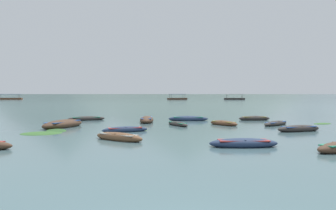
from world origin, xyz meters
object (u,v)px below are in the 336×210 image
object	(u,v)px
rowboat_9	(63,124)
ferry_2	(177,99)
rowboat_7	(243,143)
rowboat_8	(119,137)
rowboat_10	(224,123)
rowboat_13	(147,120)
rowboat_0	(125,130)
rowboat_1	(254,118)
rowboat_4	(188,119)
rowboat_2	(299,129)
rowboat_12	(276,123)
rowboat_3	(86,119)
ferry_1	(10,99)
rowboat_11	(178,124)
ferry_0	(234,99)

from	to	relation	value
rowboat_9	ferry_2	distance (m)	114.60
rowboat_7	rowboat_8	world-z (taller)	rowboat_8
rowboat_10	rowboat_13	xyz separation A→B (m)	(-6.82, 2.78, 0.06)
rowboat_7	rowboat_0	bearing A→B (deg)	137.65
rowboat_1	rowboat_4	bearing A→B (deg)	-174.92
rowboat_10	rowboat_4	bearing A→B (deg)	121.19
rowboat_2	rowboat_10	bearing A→B (deg)	136.23
rowboat_7	ferry_2	size ratio (longest dim) A/B	0.41
rowboat_12	rowboat_2	bearing A→B (deg)	-86.66
rowboat_2	rowboat_9	bearing A→B (deg)	172.08
rowboat_7	rowboat_10	bearing A→B (deg)	86.43
rowboat_7	rowboat_12	xyz separation A→B (m)	(5.14, 11.45, -0.02)
rowboat_3	rowboat_2	bearing A→B (deg)	-27.70
ferry_2	rowboat_8	bearing A→B (deg)	-92.22
ferry_1	rowboat_8	bearing A→B (deg)	-61.10
rowboat_9	rowboat_10	xyz separation A→B (m)	(13.14, 2.02, -0.08)
rowboat_2	rowboat_7	size ratio (longest dim) A/B	1.03
rowboat_8	rowboat_11	size ratio (longest dim) A/B	1.09
rowboat_10	ferry_1	size ratio (longest dim) A/B	0.28
rowboat_1	ferry_2	bearing A→B (deg)	93.56
rowboat_10	rowboat_12	size ratio (longest dim) A/B	0.89
rowboat_4	rowboat_12	distance (m)	8.61
rowboat_3	rowboat_7	bearing A→B (deg)	-52.80
rowboat_13	rowboat_10	bearing A→B (deg)	-22.17
rowboat_8	rowboat_10	xyz separation A→B (m)	(7.46, 9.21, -0.02)
rowboat_1	rowboat_11	distance (m)	9.73
rowboat_8	rowboat_0	bearing A→B (deg)	93.33
rowboat_13	ferry_2	distance (m)	109.41
rowboat_3	ferry_0	world-z (taller)	ferry_0
rowboat_2	ferry_1	bearing A→B (deg)	124.16
rowboat_8	rowboat_13	world-z (taller)	rowboat_13
rowboat_0	ferry_0	size ratio (longest dim) A/B	0.40
rowboat_1	rowboat_12	world-z (taller)	rowboat_1
rowboat_9	rowboat_12	bearing A→B (deg)	6.58
rowboat_3	rowboat_10	distance (m)	13.92
rowboat_2	rowboat_4	world-z (taller)	rowboat_4
ferry_0	ferry_1	xyz separation A→B (m)	(-95.66, 1.48, -0.00)
rowboat_13	rowboat_1	bearing A→B (deg)	13.03
rowboat_4	rowboat_11	xyz separation A→B (m)	(-1.11, -5.20, -0.05)
rowboat_4	ferry_1	size ratio (longest dim) A/B	0.37
rowboat_1	ferry_2	xyz separation A→B (m)	(-6.64, 106.86, 0.27)
rowboat_3	ferry_1	xyz separation A→B (m)	(-61.46, 107.44, 0.29)
ferry_1	rowboat_7	bearing A→B (deg)	-59.18
ferry_1	ferry_0	bearing A→B (deg)	-0.89
rowboat_4	rowboat_12	world-z (taller)	rowboat_4
rowboat_4	rowboat_13	xyz separation A→B (m)	(-4.00, -1.88, 0.04)
rowboat_0	rowboat_9	distance (m)	6.24
rowboat_1	ferry_0	world-z (taller)	ferry_0
ferry_2	rowboat_1	bearing A→B (deg)	-86.44
rowboat_2	ferry_1	xyz separation A→B (m)	(-79.22, 116.76, 0.27)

